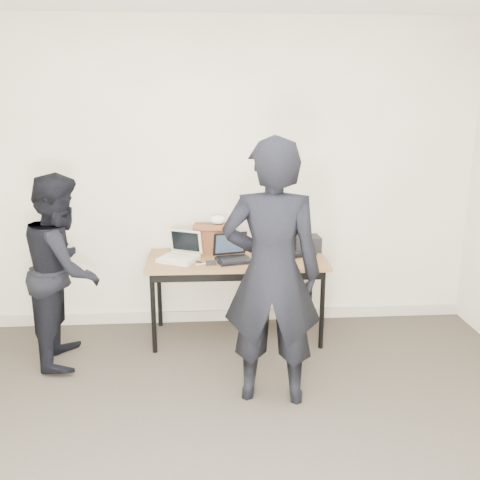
{
  "coord_description": "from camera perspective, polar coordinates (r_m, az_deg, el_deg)",
  "views": [
    {
      "loc": [
        -0.18,
        -2.44,
        2.03
      ],
      "look_at": [
        0.1,
        1.6,
        0.95
      ],
      "focal_mm": 40.0,
      "sensor_mm": 36.0,
      "label": 1
    }
  ],
  "objects": [
    {
      "name": "person_typist",
      "position": [
        3.54,
        3.41,
        -3.62
      ],
      "size": [
        0.72,
        0.53,
        1.81
      ],
      "primitive_type": "imported",
      "rotation": [
        0.0,
        0.0,
        2.99
      ],
      "color": "black",
      "rests_on": "ground"
    },
    {
      "name": "cables",
      "position": [
        4.51,
        0.25,
        -1.89
      ],
      "size": [
        1.16,
        0.43,
        0.01
      ],
      "rotation": [
        0.0,
        0.0,
        0.02
      ],
      "color": "black",
      "rests_on": "desk"
    },
    {
      "name": "equipment_box",
      "position": [
        4.75,
        7.11,
        -0.36
      ],
      "size": [
        0.24,
        0.2,
        0.13
      ],
      "primitive_type": "cube",
      "rotation": [
        0.0,
        0.0,
        0.05
      ],
      "color": "black",
      "rests_on": "desk"
    },
    {
      "name": "desk",
      "position": [
        4.53,
        -0.34,
        -2.68
      ],
      "size": [
        1.51,
        0.67,
        0.72
      ],
      "rotation": [
        0.0,
        0.0,
        -0.01
      ],
      "color": "brown",
      "rests_on": "ground"
    },
    {
      "name": "baseboard",
      "position": [
        5.08,
        -1.63,
        -8.02
      ],
      "size": [
        4.5,
        0.03,
        0.1
      ],
      "primitive_type": "cube",
      "color": "#B9AC99",
      "rests_on": "ground"
    },
    {
      "name": "laptop_right",
      "position": [
        4.67,
        5.16,
        -0.66
      ],
      "size": [
        0.45,
        0.45,
        0.25
      ],
      "rotation": [
        0.0,
        0.0,
        0.43
      ],
      "color": "black",
      "rests_on": "desk"
    },
    {
      "name": "person_observer",
      "position": [
        4.36,
        -18.33,
        -2.97
      ],
      "size": [
        0.63,
        0.77,
        1.49
      ],
      "primitive_type": "imported",
      "rotation": [
        0.0,
        0.0,
        1.66
      ],
      "color": "black",
      "rests_on": "ground"
    },
    {
      "name": "laptop_center",
      "position": [
        4.45,
        -0.78,
        -1.53
      ],
      "size": [
        0.34,
        0.33,
        0.22
      ],
      "rotation": [
        0.0,
        0.0,
        0.23
      ],
      "color": "black",
      "rests_on": "desk"
    },
    {
      "name": "laptop_beige",
      "position": [
        4.48,
        -6.4,
        -1.55
      ],
      "size": [
        0.39,
        0.38,
        0.24
      ],
      "rotation": [
        0.0,
        0.0,
        -0.45
      ],
      "color": "beige",
      "rests_on": "desk"
    },
    {
      "name": "tissue",
      "position": [
        4.65,
        -2.37,
        2.18
      ],
      "size": [
        0.15,
        0.12,
        0.08
      ],
      "primitive_type": "ellipsoid",
      "rotation": [
        0.0,
        0.0,
        -0.15
      ],
      "color": "white",
      "rests_on": "leather_satchel"
    },
    {
      "name": "power_brick",
      "position": [
        4.34,
        -3.11,
        -2.47
      ],
      "size": [
        0.09,
        0.06,
        0.03
      ],
      "primitive_type": "cube",
      "rotation": [
        0.0,
        0.0,
        0.1
      ],
      "color": "black",
      "rests_on": "desk"
    },
    {
      "name": "leather_satchel",
      "position": [
        4.69,
        -2.72,
        0.3
      ],
      "size": [
        0.38,
        0.22,
        0.25
      ],
      "rotation": [
        0.0,
        0.0,
        -0.12
      ],
      "color": "brown",
      "rests_on": "desk"
    },
    {
      "name": "room",
      "position": [
        2.54,
        0.24,
        -0.67
      ],
      "size": [
        4.6,
        4.6,
        2.8
      ],
      "color": "#3C352D",
      "rests_on": "ground"
    }
  ]
}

